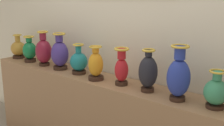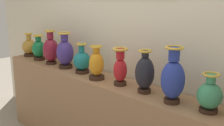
{
  "view_description": "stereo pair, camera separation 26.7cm",
  "coord_description": "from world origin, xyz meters",
  "px_view_note": "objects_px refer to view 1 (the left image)",
  "views": [
    {
      "loc": [
        1.67,
        -1.98,
        1.74
      ],
      "look_at": [
        0.0,
        0.0,
        1.1
      ],
      "focal_mm": 45.92,
      "sensor_mm": 36.0,
      "label": 1
    },
    {
      "loc": [
        1.87,
        -1.8,
        1.74
      ],
      "look_at": [
        0.0,
        0.0,
        1.1
      ],
      "focal_mm": 45.92,
      "sensor_mm": 36.0,
      "label": 2
    }
  ],
  "objects_px": {
    "vase_ochre": "(18,49)",
    "vase_crimson": "(121,68)",
    "vase_emerald": "(30,50)",
    "vase_indigo": "(60,54)",
    "vase_jade": "(216,92)",
    "vase_amber": "(96,65)",
    "vase_cobalt": "(179,76)",
    "vase_burgundy": "(44,51)",
    "vase_teal": "(79,62)",
    "vase_onyx": "(148,72)"
  },
  "relations": [
    {
      "from": "vase_indigo",
      "to": "vase_crimson",
      "type": "bearing_deg",
      "value": 0.12
    },
    {
      "from": "vase_onyx",
      "to": "vase_cobalt",
      "type": "height_order",
      "value": "vase_cobalt"
    },
    {
      "from": "vase_burgundy",
      "to": "vase_jade",
      "type": "relative_size",
      "value": 1.4
    },
    {
      "from": "vase_ochre",
      "to": "vase_cobalt",
      "type": "height_order",
      "value": "vase_cobalt"
    },
    {
      "from": "vase_emerald",
      "to": "vase_jade",
      "type": "bearing_deg",
      "value": 0.79
    },
    {
      "from": "vase_amber",
      "to": "vase_burgundy",
      "type": "bearing_deg",
      "value": 178.72
    },
    {
      "from": "vase_burgundy",
      "to": "vase_emerald",
      "type": "bearing_deg",
      "value": 179.77
    },
    {
      "from": "vase_amber",
      "to": "vase_cobalt",
      "type": "distance_m",
      "value": 0.86
    },
    {
      "from": "vase_indigo",
      "to": "vase_cobalt",
      "type": "height_order",
      "value": "vase_cobalt"
    },
    {
      "from": "vase_onyx",
      "to": "vase_cobalt",
      "type": "distance_m",
      "value": 0.29
    },
    {
      "from": "vase_crimson",
      "to": "vase_teal",
      "type": "bearing_deg",
      "value": 179.48
    },
    {
      "from": "vase_jade",
      "to": "vase_teal",
      "type": "bearing_deg",
      "value": -179.47
    },
    {
      "from": "vase_teal",
      "to": "vase_jade",
      "type": "distance_m",
      "value": 1.41
    },
    {
      "from": "vase_crimson",
      "to": "vase_ochre",
      "type": "bearing_deg",
      "value": 179.57
    },
    {
      "from": "vase_amber",
      "to": "vase_cobalt",
      "type": "relative_size",
      "value": 0.75
    },
    {
      "from": "vase_emerald",
      "to": "vase_crimson",
      "type": "height_order",
      "value": "vase_crimson"
    },
    {
      "from": "vase_emerald",
      "to": "vase_burgundy",
      "type": "bearing_deg",
      "value": -0.23
    },
    {
      "from": "vase_amber",
      "to": "vase_jade",
      "type": "distance_m",
      "value": 1.14
    },
    {
      "from": "vase_emerald",
      "to": "vase_cobalt",
      "type": "xyz_separation_m",
      "value": [
        1.97,
        -0.01,
        0.05
      ]
    },
    {
      "from": "vase_burgundy",
      "to": "vase_cobalt",
      "type": "relative_size",
      "value": 0.91
    },
    {
      "from": "vase_jade",
      "to": "vase_emerald",
      "type": "bearing_deg",
      "value": -179.21
    },
    {
      "from": "vase_emerald",
      "to": "vase_jade",
      "type": "height_order",
      "value": "vase_emerald"
    },
    {
      "from": "vase_amber",
      "to": "vase_onyx",
      "type": "distance_m",
      "value": 0.57
    },
    {
      "from": "vase_emerald",
      "to": "vase_amber",
      "type": "height_order",
      "value": "vase_amber"
    },
    {
      "from": "vase_indigo",
      "to": "vase_jade",
      "type": "xyz_separation_m",
      "value": [
        1.7,
        0.02,
        -0.05
      ]
    },
    {
      "from": "vase_indigo",
      "to": "vase_jade",
      "type": "relative_size",
      "value": 1.41
    },
    {
      "from": "vase_teal",
      "to": "vase_cobalt",
      "type": "relative_size",
      "value": 0.72
    },
    {
      "from": "vase_ochre",
      "to": "vase_teal",
      "type": "xyz_separation_m",
      "value": [
        1.12,
        -0.01,
        0.01
      ]
    },
    {
      "from": "vase_ochre",
      "to": "vase_crimson",
      "type": "relative_size",
      "value": 0.88
    },
    {
      "from": "vase_emerald",
      "to": "vase_amber",
      "type": "relative_size",
      "value": 0.96
    },
    {
      "from": "vase_ochre",
      "to": "vase_crimson",
      "type": "xyz_separation_m",
      "value": [
        1.69,
        -0.01,
        0.04
      ]
    },
    {
      "from": "vase_amber",
      "to": "vase_jade",
      "type": "xyz_separation_m",
      "value": [
        1.14,
        0.05,
        -0.02
      ]
    },
    {
      "from": "vase_amber",
      "to": "vase_onyx",
      "type": "bearing_deg",
      "value": 3.54
    },
    {
      "from": "vase_teal",
      "to": "vase_crimson",
      "type": "height_order",
      "value": "vase_crimson"
    },
    {
      "from": "vase_emerald",
      "to": "vase_indigo",
      "type": "height_order",
      "value": "vase_indigo"
    },
    {
      "from": "vase_ochre",
      "to": "vase_onyx",
      "type": "relative_size",
      "value": 0.82
    },
    {
      "from": "vase_onyx",
      "to": "vase_crimson",
      "type": "bearing_deg",
      "value": -179.43
    },
    {
      "from": "vase_indigo",
      "to": "vase_crimson",
      "type": "height_order",
      "value": "vase_indigo"
    },
    {
      "from": "vase_emerald",
      "to": "vase_crimson",
      "type": "distance_m",
      "value": 1.4
    },
    {
      "from": "vase_burgundy",
      "to": "vase_jade",
      "type": "distance_m",
      "value": 1.97
    },
    {
      "from": "vase_teal",
      "to": "vase_cobalt",
      "type": "xyz_separation_m",
      "value": [
        1.13,
        -0.03,
        0.07
      ]
    },
    {
      "from": "vase_indigo",
      "to": "vase_amber",
      "type": "distance_m",
      "value": 0.56
    },
    {
      "from": "vase_ochre",
      "to": "vase_amber",
      "type": "distance_m",
      "value": 1.4
    },
    {
      "from": "vase_ochre",
      "to": "vase_onyx",
      "type": "distance_m",
      "value": 1.97
    },
    {
      "from": "vase_cobalt",
      "to": "vase_jade",
      "type": "distance_m",
      "value": 0.29
    },
    {
      "from": "vase_burgundy",
      "to": "vase_teal",
      "type": "bearing_deg",
      "value": 1.93
    },
    {
      "from": "vase_ochre",
      "to": "vase_emerald",
      "type": "distance_m",
      "value": 0.29
    },
    {
      "from": "vase_ochre",
      "to": "vase_cobalt",
      "type": "distance_m",
      "value": 2.26
    },
    {
      "from": "vase_ochre",
      "to": "vase_amber",
      "type": "xyz_separation_m",
      "value": [
        1.4,
        -0.05,
        0.02
      ]
    },
    {
      "from": "vase_teal",
      "to": "vase_amber",
      "type": "relative_size",
      "value": 0.95
    }
  ]
}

